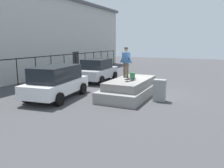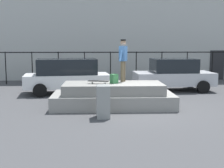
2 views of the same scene
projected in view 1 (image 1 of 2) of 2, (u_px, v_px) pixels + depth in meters
ground_plane at (144, 93)px, 13.30m from camera, size 60.00×60.00×0.00m
concrete_ledge at (131, 88)px, 12.54m from camera, size 4.73×2.16×0.95m
skateboarder at (126, 60)px, 12.83m from camera, size 0.42×0.89×1.71m
skateboard at (130, 79)px, 11.83m from camera, size 0.82×0.39×0.12m
backpack at (132, 76)px, 12.41m from camera, size 0.34×0.34×0.36m
car_white_hatchback_near at (56, 81)px, 11.97m from camera, size 4.35×2.44×1.73m
car_silver_sedan_mid at (97, 70)px, 17.13m from camera, size 4.17×2.31×1.70m
utility_box at (160, 90)px, 11.42m from camera, size 0.47×0.62×1.11m
fence_row at (44, 65)px, 16.18m from camera, size 24.06×0.06×1.98m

